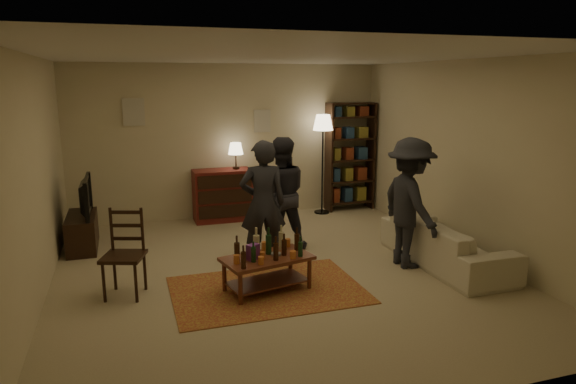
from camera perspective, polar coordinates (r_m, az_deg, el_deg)
name	(u,v)px	position (r m, az deg, el deg)	size (l,w,h in m)	color
floor	(279,272)	(6.67, -1.02, -8.90)	(6.00, 6.00, 0.00)	#C6B793
room_shell	(192,116)	(9.03, -10.65, 8.29)	(6.00, 6.00, 6.00)	beige
rug	(267,290)	(6.14, -2.32, -10.81)	(2.20, 1.50, 0.01)	maroon
coffee_table	(267,260)	(6.00, -2.37, -7.53)	(1.11, 0.76, 0.75)	brown
dining_chair	(125,249)	(6.15, -17.67, -6.10)	(0.55, 0.55, 1.01)	black
tv_stand	(82,223)	(8.04, -21.93, -3.22)	(0.40, 1.00, 1.06)	black
dresser	(223,194)	(9.03, -7.23, -0.19)	(1.00, 0.50, 1.36)	maroon
bookshelf	(350,155)	(9.72, 6.89, 4.06)	(0.90, 0.34, 2.02)	black
floor_lamp	(323,130)	(9.31, 3.90, 6.93)	(0.36, 0.36, 1.81)	black
sofa	(446,242)	(7.16, 17.12, -5.38)	(2.08, 0.81, 0.61)	beige
person_left	(263,204)	(6.72, -2.81, -1.29)	(0.61, 0.40, 1.67)	#23242A
person_right	(281,194)	(7.36, -0.84, -0.20)	(0.80, 0.62, 1.64)	#292831
person_by_sofa	(410,203)	(6.85, 13.39, -1.22)	(1.10, 0.63, 1.70)	#23242A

